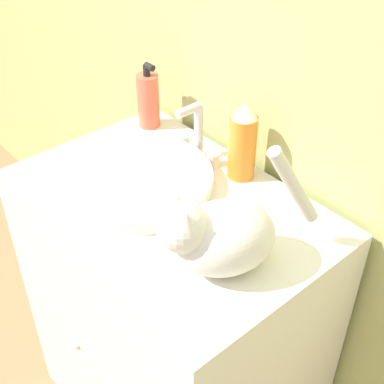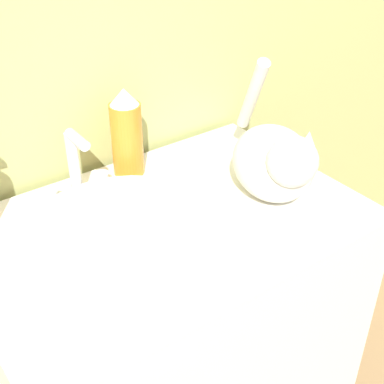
% 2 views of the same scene
% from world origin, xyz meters
% --- Properties ---
extents(wall_back, '(6.00, 0.05, 2.50)m').
position_xyz_m(wall_back, '(0.00, 0.57, 1.25)').
color(wall_back, tan).
rests_on(wall_back, ground_plane).
extents(vanity_cabinet, '(0.78, 0.54, 0.88)m').
position_xyz_m(vanity_cabinet, '(0.00, 0.26, 0.44)').
color(vanity_cabinet, silver).
rests_on(vanity_cabinet, ground_plane).
extents(sink_basin, '(0.38, 0.38, 0.04)m').
position_xyz_m(sink_basin, '(-0.10, 0.24, 0.90)').
color(sink_basin, white).
rests_on(sink_basin, vanity_cabinet).
extents(faucet, '(0.15, 0.09, 0.16)m').
position_xyz_m(faucet, '(-0.10, 0.44, 0.94)').
color(faucet, silver).
rests_on(faucet, vanity_cabinet).
extents(cat, '(0.23, 0.34, 0.26)m').
position_xyz_m(cat, '(0.23, 0.20, 0.96)').
color(cat, silver).
rests_on(cat, vanity_cabinet).
extents(soap_bottle, '(0.06, 0.06, 0.19)m').
position_xyz_m(soap_bottle, '(-0.32, 0.45, 0.96)').
color(soap_bottle, '#EF6047').
rests_on(soap_bottle, vanity_cabinet).
extents(spray_bottle, '(0.07, 0.07, 0.20)m').
position_xyz_m(spray_bottle, '(0.04, 0.47, 0.98)').
color(spray_bottle, orange).
rests_on(spray_bottle, vanity_cabinet).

